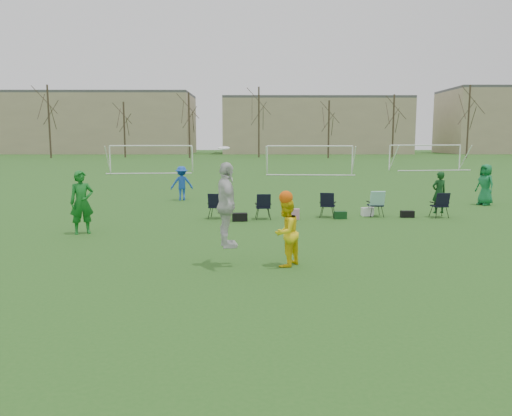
{
  "coord_description": "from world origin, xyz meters",
  "views": [
    {
      "loc": [
        -0.75,
        -10.99,
        2.99
      ],
      "look_at": [
        -0.71,
        1.57,
        1.25
      ],
      "focal_mm": 35.0,
      "sensor_mm": 36.0,
      "label": 1
    }
  ],
  "objects_px": {
    "fielder_blue": "(182,183)",
    "fielder_green_far": "(485,185)",
    "center_contest": "(251,216)",
    "goal_left": "(151,151)",
    "goal_right": "(425,150)",
    "fielder_green_near": "(82,202)",
    "goal_mid": "(310,152)"
  },
  "relations": [
    {
      "from": "center_contest",
      "to": "goal_left",
      "type": "height_order",
      "value": "center_contest"
    },
    {
      "from": "fielder_blue",
      "to": "goal_right",
      "type": "relative_size",
      "value": 0.23
    },
    {
      "from": "fielder_green_far",
      "to": "goal_left",
      "type": "bearing_deg",
      "value": -161.5
    },
    {
      "from": "fielder_blue",
      "to": "center_contest",
      "type": "relative_size",
      "value": 0.59
    },
    {
      "from": "fielder_green_far",
      "to": "center_contest",
      "type": "xyz_separation_m",
      "value": [
        -10.63,
        -11.05,
        0.27
      ]
    },
    {
      "from": "fielder_blue",
      "to": "goal_left",
      "type": "relative_size",
      "value": 0.23
    },
    {
      "from": "fielder_green_near",
      "to": "goal_right",
      "type": "height_order",
      "value": "goal_right"
    },
    {
      "from": "center_contest",
      "to": "fielder_blue",
      "type": "bearing_deg",
      "value": 105.14
    },
    {
      "from": "fielder_green_near",
      "to": "center_contest",
      "type": "relative_size",
      "value": 0.71
    },
    {
      "from": "fielder_green_near",
      "to": "center_contest",
      "type": "distance_m",
      "value": 6.76
    },
    {
      "from": "center_contest",
      "to": "goal_left",
      "type": "distance_m",
      "value": 34.67
    },
    {
      "from": "fielder_green_near",
      "to": "fielder_green_far",
      "type": "xyz_separation_m",
      "value": [
        16.01,
        6.95,
        -0.07
      ]
    },
    {
      "from": "goal_left",
      "to": "goal_right",
      "type": "bearing_deg",
      "value": 3.75
    },
    {
      "from": "fielder_green_near",
      "to": "center_contest",
      "type": "bearing_deg",
      "value": -65.27
    },
    {
      "from": "fielder_green_far",
      "to": "fielder_green_near",
      "type": "bearing_deg",
      "value": -89.51
    },
    {
      "from": "fielder_green_far",
      "to": "goal_left",
      "type": "xyz_separation_m",
      "value": [
        -19.79,
        22.38,
        0.99
      ]
    },
    {
      "from": "fielder_green_near",
      "to": "fielder_blue",
      "type": "distance_m",
      "value": 8.98
    },
    {
      "from": "fielder_green_near",
      "to": "fielder_blue",
      "type": "relative_size",
      "value": 1.2
    },
    {
      "from": "center_contest",
      "to": "goal_right",
      "type": "xyz_separation_m",
      "value": [
        16.84,
        37.43,
        0.72
      ]
    },
    {
      "from": "goal_mid",
      "to": "goal_right",
      "type": "xyz_separation_m",
      "value": [
        12.0,
        6.0,
        0.0
      ]
    },
    {
      "from": "fielder_blue",
      "to": "goal_left",
      "type": "height_order",
      "value": "goal_left"
    },
    {
      "from": "goal_mid",
      "to": "goal_right",
      "type": "distance_m",
      "value": 13.42
    },
    {
      "from": "fielder_blue",
      "to": "goal_left",
      "type": "distance_m",
      "value": 21.36
    },
    {
      "from": "center_contest",
      "to": "fielder_green_near",
      "type": "bearing_deg",
      "value": 142.71
    },
    {
      "from": "fielder_green_near",
      "to": "fielder_green_far",
      "type": "distance_m",
      "value": 17.45
    },
    {
      "from": "fielder_green_near",
      "to": "goal_right",
      "type": "relative_size",
      "value": 0.27
    },
    {
      "from": "fielder_green_far",
      "to": "center_contest",
      "type": "relative_size",
      "value": 0.66
    },
    {
      "from": "fielder_blue",
      "to": "fielder_green_far",
      "type": "bearing_deg",
      "value": 160.29
    },
    {
      "from": "goal_left",
      "to": "center_contest",
      "type": "bearing_deg",
      "value": -79.67
    },
    {
      "from": "goal_right",
      "to": "fielder_green_far",
      "type": "bearing_deg",
      "value": -111.24
    },
    {
      "from": "fielder_green_near",
      "to": "fielder_blue",
      "type": "height_order",
      "value": "fielder_green_near"
    },
    {
      "from": "center_contest",
      "to": "fielder_green_far",
      "type": "bearing_deg",
      "value": 46.11
    }
  ]
}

